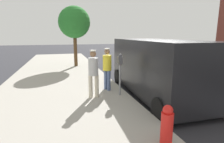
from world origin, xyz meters
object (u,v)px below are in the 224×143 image
pedestrian_in_gray (93,71)px  fire_hydrant (167,126)px  pedestrian_in_yellow (107,66)px  parking_meter_near (120,67)px  street_tree (74,23)px  parked_van (157,66)px

pedestrian_in_gray → fire_hydrant: 3.38m
pedestrian_in_yellow → parking_meter_near: bearing=110.6°
parking_meter_near → pedestrian_in_yellow: (0.28, -0.75, -0.08)m
parking_meter_near → pedestrian_in_yellow: pedestrian_in_yellow is taller
parking_meter_near → pedestrian_in_gray: (0.97, -0.02, -0.07)m
pedestrian_in_gray → street_tree: street_tree is taller
parking_meter_near → parked_van: size_ratio=0.29×
parking_meter_near → fire_hydrant: 3.27m
street_tree → fire_hydrant: street_tree is taller
street_tree → pedestrian_in_gray: bearing=90.3°
parking_meter_near → street_tree: street_tree is taller
pedestrian_in_yellow → street_tree: bearing=-83.2°
parking_meter_near → street_tree: size_ratio=0.37×
parking_meter_near → pedestrian_in_yellow: bearing=-69.4°
fire_hydrant → parked_van: bearing=-116.5°
pedestrian_in_gray → fire_hydrant: bearing=105.1°
parked_van → pedestrian_in_yellow: bearing=-22.9°
parked_van → street_tree: street_tree is taller
pedestrian_in_yellow → fire_hydrant: (-0.18, 3.96, -0.54)m
parked_van → fire_hydrant: parked_van is taller
parking_meter_near → street_tree: 7.19m
parked_van → street_tree: bearing=-69.9°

